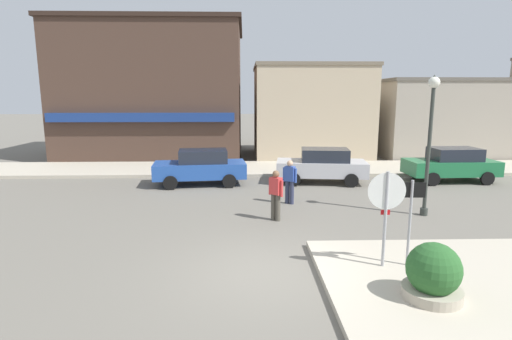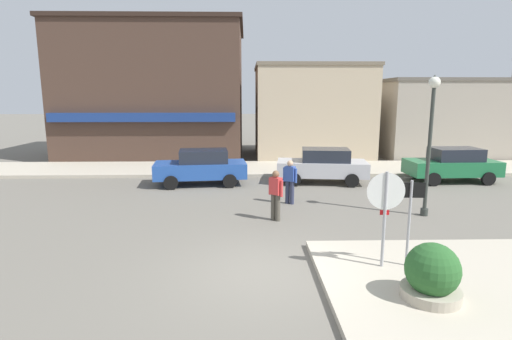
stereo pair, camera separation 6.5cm
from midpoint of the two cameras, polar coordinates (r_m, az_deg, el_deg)
ground_plane at (r=9.23m, az=1.16°, el=-14.42°), size 160.00×160.00×0.00m
sidewalk_corner at (r=9.69m, az=29.05°, el=-14.08°), size 6.40×4.80×0.15m
kerb_far at (r=21.30m, az=-0.49°, el=0.22°), size 80.00×4.00×0.15m
stop_sign at (r=9.16m, az=17.86°, el=-5.03°), size 0.82×0.09×2.30m
one_way_sign at (r=9.44m, az=20.99°, el=-5.93°), size 0.60×0.07×2.10m
planter at (r=8.38m, az=23.74°, el=-13.85°), size 1.10×1.10×1.23m
lamp_post at (r=13.91m, az=23.56°, el=5.82°), size 0.36×0.36×4.54m
parked_car_nearest at (r=17.83m, az=-8.01°, el=0.49°), size 4.16×2.21×1.56m
parked_car_second at (r=18.29m, az=9.32°, el=0.70°), size 4.17×2.22×1.56m
parked_car_third at (r=20.36m, az=26.06°, el=0.76°), size 4.06×1.98×1.56m
pedestrian_crossing_near at (r=12.57m, az=2.70°, el=-3.40°), size 0.47×0.44×1.61m
pedestrian_crossing_far at (r=14.54m, az=4.71°, el=-1.51°), size 0.52×0.37×1.61m
building_corner_shop at (r=27.70m, az=-14.12°, el=10.85°), size 11.40×8.74×8.38m
building_storefront_left_near at (r=26.45m, az=7.59°, el=8.31°), size 7.19×6.49×5.79m
building_storefront_left_mid at (r=29.27m, az=25.08°, el=6.79°), size 8.84×6.23×4.94m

